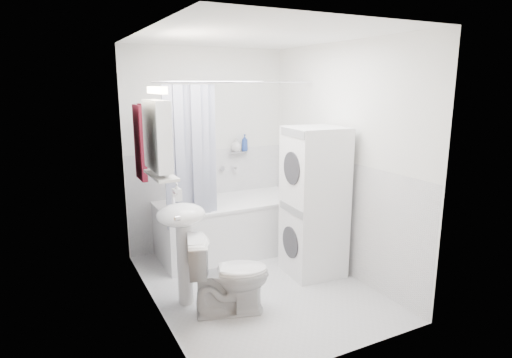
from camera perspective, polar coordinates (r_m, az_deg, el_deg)
name	(u,v)px	position (r m, az deg, el deg)	size (l,w,h in m)	color
floor	(257,285)	(4.44, 0.09, -13.95)	(2.60, 2.60, 0.00)	silver
room_walls	(257,138)	(4.00, 0.10, 5.48)	(2.60, 2.60, 2.60)	silver
wainscot	(244,220)	(4.45, -1.64, -5.51)	(1.98, 2.58, 2.58)	white
door	(177,218)	(3.25, -10.44, -5.20)	(0.05, 2.00, 2.00)	brown
bathtub	(230,224)	(5.12, -3.47, -5.97)	(1.69, 0.80, 0.64)	white
tub_spout	(234,167)	(5.33, -3.01, 1.56)	(0.04, 0.04, 0.12)	silver
curtain_rod	(241,82)	(4.54, -1.97, 12.81)	(0.02, 0.02, 1.87)	silver
shower_curtain	(192,157)	(4.39, -8.55, 2.85)	(0.55, 0.02, 1.45)	#141C47
sink	(182,231)	(3.89, -9.82, -6.79)	(0.44, 0.37, 1.04)	white
medicine_cabinet	(157,134)	(3.76, -13.03, 5.91)	(0.13, 0.50, 0.71)	white
shelf	(161,175)	(3.83, -12.54, 0.49)	(0.18, 0.54, 0.03)	silver
shower_caddy	(237,152)	(5.31, -2.50, 3.56)	(0.22, 0.06, 0.02)	silver
towel	(140,141)	(4.31, -15.22, 4.93)	(0.07, 0.31, 0.75)	maroon
washer_dryer	(314,202)	(4.50, 7.72, -3.04)	(0.60, 0.59, 1.56)	white
toilet	(229,275)	(3.83, -3.62, -12.68)	(0.40, 0.71, 0.70)	white
soap_pump	(177,197)	(4.07, -10.47, -2.32)	(0.08, 0.17, 0.08)	gray
shelf_bottle	(166,173)	(3.67, -11.98, 0.78)	(0.07, 0.18, 0.07)	gray
shelf_cup	(157,166)	(3.93, -13.03, 1.71)	(0.10, 0.09, 0.10)	gray
shampoo_a	(236,146)	(5.29, -2.69, 4.36)	(0.13, 0.17, 0.13)	gray
shampoo_b	(245,148)	(5.35, -1.51, 4.18)	(0.08, 0.21, 0.08)	#244090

